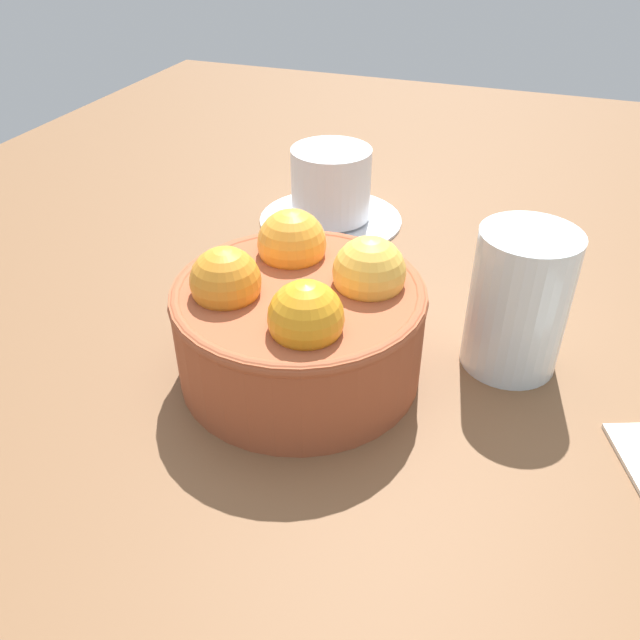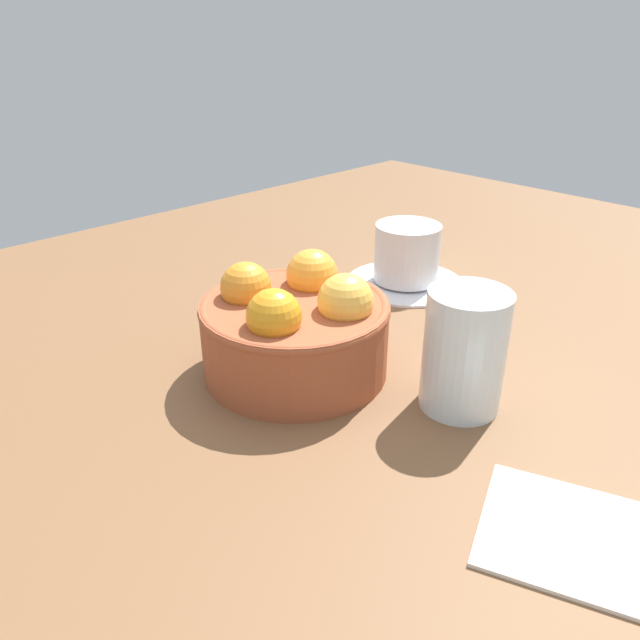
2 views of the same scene
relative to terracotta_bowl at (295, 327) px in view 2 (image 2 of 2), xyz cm
name	(u,v)px [view 2 (image 2 of 2)]	position (x,y,z in cm)	size (l,w,h in cm)	color
ground_plane	(296,388)	(0.04, -0.01, -6.26)	(152.74, 104.69, 3.79)	brown
terracotta_bowl	(295,327)	(0.00, 0.00, 0.00)	(16.55, 16.55, 9.94)	#9E4C2D
coffee_cup	(406,259)	(-22.78, -5.74, -1.25)	(13.98, 13.98, 7.32)	silver
water_glass	(464,351)	(-5.98, 13.32, 0.67)	(6.56, 6.56, 10.07)	silver
folded_napkin	(561,531)	(1.46, 25.94, -4.07)	(9.57, 9.55, 0.60)	white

